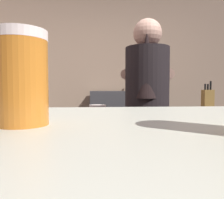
{
  "coord_description": "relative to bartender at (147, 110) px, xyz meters",
  "views": [
    {
      "loc": [
        -0.17,
        -1.4,
        1.14
      ],
      "look_at": [
        -0.12,
        -0.75,
        1.1
      ],
      "focal_mm": 35.05,
      "sensor_mm": 36.0,
      "label": 1
    }
  ],
  "objects": [
    {
      "name": "bottle_hot_sauce",
      "position": [
        0.23,
        1.73,
        0.23
      ],
      "size": [
        0.05,
        0.05,
        0.27
      ],
      "color": "#518033",
      "rests_on": "back_shelf"
    },
    {
      "name": "pint_glass_near",
      "position": [
        -0.51,
        -1.35,
        0.18
      ],
      "size": [
        0.07,
        0.07,
        0.14
      ],
      "color": "orange",
      "rests_on": "bar_counter"
    },
    {
      "name": "knife_block",
      "position": [
        0.72,
        0.43,
        0.06
      ],
      "size": [
        0.1,
        0.08,
        0.29
      ],
      "color": "olive",
      "rests_on": "prep_counter"
    },
    {
      "name": "wall_back",
      "position": [
        -0.23,
        1.93,
        0.38
      ],
      "size": [
        5.2,
        0.1,
        2.7
      ],
      "primitive_type": "cube",
      "color": "gray",
      "rests_on": "ground"
    },
    {
      "name": "bottle_vinegar",
      "position": [
        0.29,
        1.55,
        0.21
      ],
      "size": [
        0.06,
        0.06,
        0.22
      ],
      "color": "#CFD085",
      "rests_on": "back_shelf"
    },
    {
      "name": "prep_counter",
      "position": [
        0.12,
        0.46,
        -0.51
      ],
      "size": [
        2.1,
        0.6,
        0.92
      ],
      "primitive_type": "cube",
      "color": "#4E3B37",
      "rests_on": "ground"
    },
    {
      "name": "chefs_knife",
      "position": [
        0.28,
        0.41,
        -0.04
      ],
      "size": [
        0.24,
        0.07,
        0.01
      ],
      "primitive_type": "cube",
      "rotation": [
        0.0,
        0.0,
        -0.14
      ],
      "color": "silver",
      "rests_on": "prep_counter"
    },
    {
      "name": "mixing_bowl",
      "position": [
        -0.38,
        0.52,
        -0.02
      ],
      "size": [
        0.17,
        0.17,
        0.05
      ],
      "primitive_type": "cylinder",
      "color": "silver",
      "rests_on": "prep_counter"
    },
    {
      "name": "bottle_olive_oil",
      "position": [
        0.12,
        1.56,
        0.2
      ],
      "size": [
        0.07,
        0.07,
        0.19
      ],
      "color": "#D5C985",
      "rests_on": "back_shelf"
    },
    {
      "name": "back_shelf",
      "position": [
        0.0,
        1.65,
        -0.42
      ],
      "size": [
        0.96,
        0.36,
        1.09
      ],
      "primitive_type": "cube",
      "color": "#39393C",
      "rests_on": "ground"
    },
    {
      "name": "bartender",
      "position": [
        0.0,
        0.0,
        0.0
      ],
      "size": [
        0.49,
        0.55,
        1.67
      ],
      "rotation": [
        0.0,
        0.0,
        1.3
      ],
      "color": "#353433",
      "rests_on": "ground"
    }
  ]
}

